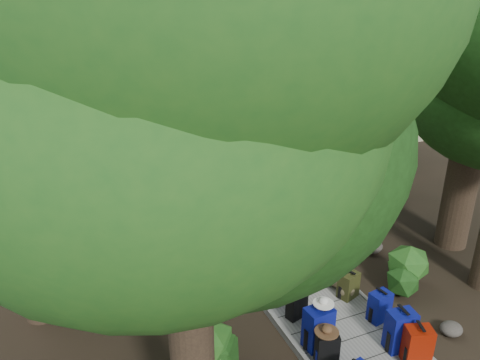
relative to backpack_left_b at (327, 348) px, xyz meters
name	(u,v)px	position (x,y,z in m)	size (l,w,h in m)	color
ground	(263,249)	(0.70, 3.81, -0.45)	(120.00, 120.00, 0.00)	black
sand_beach	(132,104)	(0.70, 19.81, -0.44)	(40.00, 22.00, 0.02)	#C3B384
boardwalk	(246,228)	(0.70, 4.81, -0.39)	(2.00, 12.00, 0.12)	gray
backpack_left_b	(327,348)	(0.00, 0.00, 0.00)	(0.35, 0.25, 0.65)	black
backpack_left_c	(318,326)	(0.08, 0.41, 0.10)	(0.46, 0.33, 0.85)	navy
backpack_left_d	(275,285)	(0.03, 1.91, -0.06)	(0.35, 0.26, 0.54)	navy
backpack_right_a	(418,344)	(1.35, -0.55, 0.05)	(0.42, 0.30, 0.75)	#820B03
backpack_right_b	(401,329)	(1.32, -0.18, 0.08)	(0.45, 0.32, 0.81)	navy
backpack_right_c	(380,305)	(1.49, 0.55, 0.00)	(0.38, 0.27, 0.64)	navy
backpack_right_d	(349,284)	(1.38, 1.36, -0.03)	(0.38, 0.28, 0.59)	#373616
duffel_right_khaki	(342,281)	(1.41, 1.61, -0.15)	(0.35, 0.53, 0.35)	olive
duffel_right_black	(325,265)	(1.37, 2.19, -0.11)	(0.43, 0.69, 0.43)	black
suitcase_on_boardwalk	(297,303)	(0.14, 1.22, -0.03)	(0.38, 0.21, 0.59)	black
lone_suitcase_on_sand	(182,139)	(1.11, 11.83, -0.11)	(0.40, 0.23, 0.63)	black
hat_brown	(327,329)	(-0.03, 0.00, 0.38)	(0.39, 0.39, 0.12)	#51351E
hat_white	(324,301)	(0.15, 0.41, 0.59)	(0.36, 0.36, 0.12)	silver
kayak	(63,145)	(-3.14, 13.53, -0.28)	(0.64, 2.92, 0.29)	#C03A10
sun_lounger	(234,123)	(3.80, 13.09, -0.09)	(0.68, 2.09, 0.68)	silver
tree_right_c	(364,28)	(4.53, 5.79, 4.34)	(5.53, 5.53, 9.56)	black
tree_right_d	(369,17)	(6.05, 7.58, 4.46)	(5.35, 5.35, 9.81)	black
tree_right_e	(285,21)	(4.61, 10.34, 4.23)	(5.19, 5.19, 9.35)	black
tree_left_a	(184,195)	(-2.41, -0.62, 3.39)	(4.60, 4.60, 7.67)	black
tree_left_c	(68,70)	(-2.94, 7.18, 3.51)	(4.55, 4.55, 7.91)	black
tree_back_a	(106,8)	(-0.33, 18.34, 4.42)	(5.62, 5.62, 9.73)	black
tree_back_b	(156,11)	(2.27, 19.59, 4.19)	(5.19, 5.19, 9.26)	black
tree_back_c	(218,21)	(5.29, 18.78, 3.69)	(4.59, 4.59, 8.26)	black
tree_back_d	(5,19)	(-4.60, 18.78, 4.02)	(5.35, 5.35, 8.92)	black
palm_right_a	(273,48)	(4.02, 10.09, 3.36)	(4.47, 4.47, 7.61)	#153A10
palm_right_b	(254,19)	(5.76, 15.47, 3.98)	(4.58, 4.58, 8.85)	#153A10
palm_right_c	(201,36)	(3.36, 15.95, 3.27)	(4.67, 4.67, 7.43)	#153A10
palm_left_a	(30,74)	(-3.85, 10.96, 2.88)	(4.17, 4.17, 6.64)	#153A10
rock_left_b	(206,335)	(-1.57, 1.40, -0.33)	(0.41, 0.37, 0.23)	#4C473F
rock_left_c	(203,244)	(-0.62, 4.35, -0.30)	(0.53, 0.47, 0.29)	#4C473F
rock_left_d	(130,214)	(-1.88, 6.75, -0.37)	(0.27, 0.24, 0.15)	#4C473F
rock_right_a	(451,329)	(2.54, -0.18, -0.33)	(0.41, 0.37, 0.23)	#4C473F
rock_right_b	(371,246)	(2.99, 2.70, -0.30)	(0.55, 0.49, 0.30)	#4C473F
rock_right_c	(307,209)	(2.71, 5.16, -0.37)	(0.29, 0.26, 0.16)	#4C473F
rock_right_d	(276,168)	(3.27, 8.12, -0.31)	(0.50, 0.45, 0.27)	#4C473F
shrub_left_a	(208,348)	(-1.77, 0.72, 0.02)	(1.04, 1.04, 0.94)	#1F5419
shrub_left_b	(187,235)	(-0.97, 4.44, -0.02)	(0.94, 0.94, 0.85)	#1F5419
shrub_left_c	(121,172)	(-1.75, 8.73, 0.13)	(1.27, 1.27, 1.15)	#1F5419
shrub_right_a	(406,272)	(2.66, 1.19, -0.01)	(0.98, 0.98, 0.88)	#1F5419
shrub_right_b	(295,178)	(2.92, 6.25, 0.12)	(1.25, 1.25, 1.13)	#1F5419
shrub_right_c	(240,157)	(2.39, 9.20, -0.12)	(0.72, 0.72, 0.65)	#1F5419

